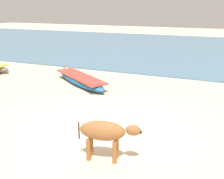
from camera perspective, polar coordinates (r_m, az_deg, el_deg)
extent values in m
plane|color=beige|center=(8.12, -1.34, -8.74)|extent=(80.00, 80.00, 0.00)
cube|color=slate|center=(24.05, 15.73, 8.06)|extent=(60.00, 20.00, 0.08)
ellipsoid|color=#1E669E|center=(12.83, -6.51, 1.92)|extent=(3.81, 2.94, 0.41)
cube|color=#CC3F33|center=(12.79, -6.53, 2.67)|extent=(3.40, 2.66, 0.07)
cube|color=olive|center=(13.07, -7.12, 2.68)|extent=(0.50, 0.66, 0.04)
cylinder|color=olive|center=(14.40, -9.89, 4.68)|extent=(0.06, 0.06, 0.20)
ellipsoid|color=brown|center=(6.47, -2.01, -8.49)|extent=(1.15, 0.64, 0.47)
ellipsoid|color=brown|center=(6.33, 4.39, -8.38)|extent=(0.39, 0.28, 0.26)
sphere|color=#2D2119|center=(6.32, 5.82, -8.73)|extent=(0.12, 0.12, 0.10)
cylinder|color=brown|center=(6.73, 0.94, -11.92)|extent=(0.11, 0.11, 0.54)
cylinder|color=brown|center=(6.53, 0.55, -12.90)|extent=(0.11, 0.11, 0.54)
cylinder|color=brown|center=(6.86, -4.34, -11.38)|extent=(0.11, 0.11, 0.54)
cylinder|color=brown|center=(6.66, -4.90, -12.32)|extent=(0.11, 0.11, 0.54)
cylinder|color=#2D2119|center=(6.64, -6.85, -8.39)|extent=(0.04, 0.04, 0.44)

